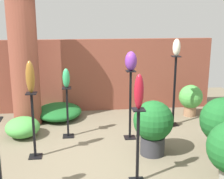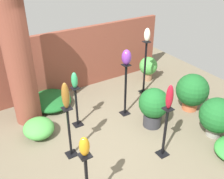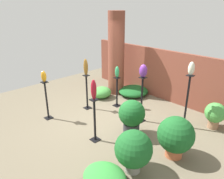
{
  "view_description": "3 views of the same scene",
  "coord_description": "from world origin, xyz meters",
  "px_view_note": "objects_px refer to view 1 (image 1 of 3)",
  "views": [
    {
      "loc": [
        -0.25,
        -4.54,
        2.26
      ],
      "look_at": [
        0.28,
        0.13,
        1.04
      ],
      "focal_mm": 50.0,
      "sensor_mm": 36.0,
      "label": 1
    },
    {
      "loc": [
        -2.23,
        -3.44,
        3.5
      ],
      "look_at": [
        0.11,
        0.29,
        0.96
      ],
      "focal_mm": 42.0,
      "sensor_mm": 36.0,
      "label": 2
    },
    {
      "loc": [
        3.88,
        -3.53,
        2.95
      ],
      "look_at": [
        0.08,
        0.1,
        0.88
      ],
      "focal_mm": 35.0,
      "sensor_mm": 36.0,
      "label": 3
    }
  ],
  "objects_px": {
    "pedestal_ivory": "(174,94)",
    "art_vase_ruby": "(139,92)",
    "art_vase_ivory": "(177,47)",
    "potted_plant_back_center": "(223,122)",
    "pedestal_jade": "(68,115)",
    "brick_pillar": "(24,56)",
    "potted_plant_mid_left": "(191,98)",
    "pedestal_violet": "(130,108)",
    "pedestal_ruby": "(138,150)",
    "art_vase_bronze": "(30,77)",
    "potted_plant_mid_right": "(153,124)",
    "pedestal_bronze": "(34,129)",
    "art_vase_violet": "(131,61)",
    "art_vase_jade": "(66,78)"
  },
  "relations": [
    {
      "from": "pedestal_ivory",
      "to": "art_vase_ruby",
      "type": "xyz_separation_m",
      "value": [
        -1.12,
        -2.01,
        0.61
      ]
    },
    {
      "from": "pedestal_ivory",
      "to": "art_vase_ivory",
      "type": "relative_size",
      "value": 4.27
    },
    {
      "from": "art_vase_ruby",
      "to": "potted_plant_back_center",
      "type": "distance_m",
      "value": 1.92
    },
    {
      "from": "pedestal_jade",
      "to": "pedestal_ivory",
      "type": "relative_size",
      "value": 0.66
    },
    {
      "from": "brick_pillar",
      "to": "pedestal_ivory",
      "type": "height_order",
      "value": "brick_pillar"
    },
    {
      "from": "potted_plant_mid_left",
      "to": "pedestal_violet",
      "type": "bearing_deg",
      "value": -145.12
    },
    {
      "from": "pedestal_ruby",
      "to": "pedestal_violet",
      "type": "bearing_deg",
      "value": 84.06
    },
    {
      "from": "pedestal_jade",
      "to": "art_vase_bronze",
      "type": "height_order",
      "value": "art_vase_bronze"
    },
    {
      "from": "potted_plant_back_center",
      "to": "potted_plant_mid_left",
      "type": "xyz_separation_m",
      "value": [
        0.09,
        1.7,
        -0.09
      ]
    },
    {
      "from": "pedestal_jade",
      "to": "potted_plant_mid_left",
      "type": "relative_size",
      "value": 1.35
    },
    {
      "from": "potted_plant_mid_left",
      "to": "potted_plant_mid_right",
      "type": "bearing_deg",
      "value": -126.12
    },
    {
      "from": "pedestal_ruby",
      "to": "art_vase_ruby",
      "type": "xyz_separation_m",
      "value": [
        0.0,
        0.0,
        0.79
      ]
    },
    {
      "from": "pedestal_ruby",
      "to": "pedestal_bronze",
      "type": "bearing_deg",
      "value": 148.3
    },
    {
      "from": "art_vase_ruby",
      "to": "pedestal_bronze",
      "type": "bearing_deg",
      "value": 148.3
    },
    {
      "from": "pedestal_jade",
      "to": "potted_plant_mid_right",
      "type": "xyz_separation_m",
      "value": [
        1.35,
        -0.86,
        0.09
      ]
    },
    {
      "from": "pedestal_ivory",
      "to": "art_vase_ivory",
      "type": "height_order",
      "value": "art_vase_ivory"
    },
    {
      "from": "pedestal_bronze",
      "to": "art_vase_violet",
      "type": "xyz_separation_m",
      "value": [
        1.6,
        0.57,
        0.93
      ]
    },
    {
      "from": "brick_pillar",
      "to": "pedestal_violet",
      "type": "bearing_deg",
      "value": -26.59
    },
    {
      "from": "art_vase_bronze",
      "to": "art_vase_jade",
      "type": "distance_m",
      "value": 0.93
    },
    {
      "from": "art_vase_bronze",
      "to": "pedestal_ruby",
      "type": "bearing_deg",
      "value": -31.7
    },
    {
      "from": "pedestal_bronze",
      "to": "pedestal_ruby",
      "type": "relative_size",
      "value": 1.02
    },
    {
      "from": "pedestal_jade",
      "to": "art_vase_ivory",
      "type": "distance_m",
      "value": 2.39
    },
    {
      "from": "pedestal_bronze",
      "to": "pedestal_jade",
      "type": "distance_m",
      "value": 0.91
    },
    {
      "from": "pedestal_ivory",
      "to": "art_vase_ruby",
      "type": "bearing_deg",
      "value": -119.07
    },
    {
      "from": "pedestal_violet",
      "to": "pedestal_ivory",
      "type": "relative_size",
      "value": 0.89
    },
    {
      "from": "art_vase_jade",
      "to": "art_vase_violet",
      "type": "height_order",
      "value": "art_vase_violet"
    },
    {
      "from": "pedestal_bronze",
      "to": "brick_pillar",
      "type": "bearing_deg",
      "value": 101.94
    },
    {
      "from": "brick_pillar",
      "to": "potted_plant_mid_right",
      "type": "relative_size",
      "value": 3.14
    },
    {
      "from": "brick_pillar",
      "to": "art_vase_ruby",
      "type": "bearing_deg",
      "value": -53.86
    },
    {
      "from": "art_vase_violet",
      "to": "potted_plant_back_center",
      "type": "relative_size",
      "value": 0.37
    },
    {
      "from": "art_vase_jade",
      "to": "art_vase_ruby",
      "type": "height_order",
      "value": "art_vase_ruby"
    },
    {
      "from": "art_vase_ivory",
      "to": "art_vase_jade",
      "type": "bearing_deg",
      "value": -170.18
    },
    {
      "from": "pedestal_bronze",
      "to": "potted_plant_mid_right",
      "type": "height_order",
      "value": "pedestal_bronze"
    },
    {
      "from": "pedestal_jade",
      "to": "art_vase_jade",
      "type": "xyz_separation_m",
      "value": [
        -0.0,
        0.0,
        0.68
      ]
    },
    {
      "from": "brick_pillar",
      "to": "potted_plant_back_center",
      "type": "xyz_separation_m",
      "value": [
        3.33,
        -1.61,
        -0.89
      ]
    },
    {
      "from": "art_vase_bronze",
      "to": "art_vase_ivory",
      "type": "distance_m",
      "value": 2.81
    },
    {
      "from": "pedestal_jade",
      "to": "pedestal_ivory",
      "type": "xyz_separation_m",
      "value": [
        2.07,
        0.36,
        0.23
      ]
    },
    {
      "from": "pedestal_ivory",
      "to": "pedestal_ruby",
      "type": "relative_size",
      "value": 1.35
    },
    {
      "from": "art_vase_ivory",
      "to": "art_vase_ruby",
      "type": "height_order",
      "value": "art_vase_ivory"
    },
    {
      "from": "art_vase_jade",
      "to": "potted_plant_mid_left",
      "type": "relative_size",
      "value": 0.5
    },
    {
      "from": "pedestal_ivory",
      "to": "art_vase_bronze",
      "type": "xyz_separation_m",
      "value": [
        -2.57,
        -1.12,
        0.64
      ]
    },
    {
      "from": "pedestal_jade",
      "to": "pedestal_ivory",
      "type": "height_order",
      "value": "pedestal_ivory"
    },
    {
      "from": "pedestal_bronze",
      "to": "art_vase_violet",
      "type": "bearing_deg",
      "value": 19.57
    },
    {
      "from": "art_vase_bronze",
      "to": "pedestal_ivory",
      "type": "bearing_deg",
      "value": 23.54
    },
    {
      "from": "pedestal_ruby",
      "to": "pedestal_ivory",
      "type": "bearing_deg",
      "value": 60.93
    },
    {
      "from": "pedestal_violet",
      "to": "art_vase_ivory",
      "type": "bearing_deg",
      "value": 29.62
    },
    {
      "from": "brick_pillar",
      "to": "pedestal_ivory",
      "type": "distance_m",
      "value": 3.01
    },
    {
      "from": "art_vase_bronze",
      "to": "art_vase_violet",
      "type": "distance_m",
      "value": 1.7
    },
    {
      "from": "art_vase_jade",
      "to": "art_vase_violet",
      "type": "xyz_separation_m",
      "value": [
        1.1,
        -0.19,
        0.31
      ]
    },
    {
      "from": "art_vase_bronze",
      "to": "art_vase_ivory",
      "type": "relative_size",
      "value": 1.48
    }
  ]
}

